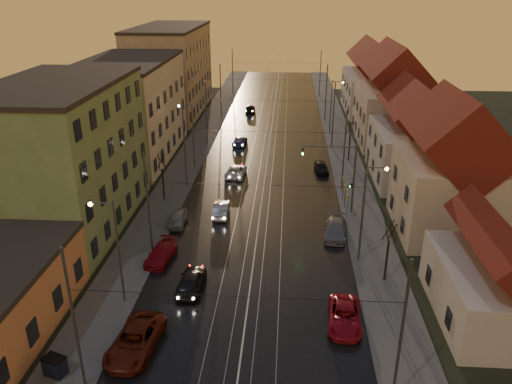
% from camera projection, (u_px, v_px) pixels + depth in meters
% --- Properties ---
extents(ground, '(160.00, 160.00, 0.00)m').
position_uv_depth(ground, '(245.00, 325.00, 33.32)').
color(ground, black).
rests_on(ground, ground).
extents(road, '(16.00, 120.00, 0.04)m').
position_uv_depth(road, '(269.00, 144.00, 70.05)').
color(road, black).
rests_on(road, ground).
extents(sidewalk_left, '(4.00, 120.00, 0.15)m').
position_uv_depth(sidewalk_left, '(199.00, 143.00, 70.63)').
color(sidewalk_left, '#4C4C4C').
rests_on(sidewalk_left, ground).
extents(sidewalk_right, '(4.00, 120.00, 0.15)m').
position_uv_depth(sidewalk_right, '(341.00, 145.00, 69.43)').
color(sidewalk_right, '#4C4C4C').
rests_on(sidewalk_right, ground).
extents(tram_rail_0, '(0.06, 120.00, 0.03)m').
position_uv_depth(tram_rail_0, '(254.00, 144.00, 70.17)').
color(tram_rail_0, gray).
rests_on(tram_rail_0, road).
extents(tram_rail_1, '(0.06, 120.00, 0.03)m').
position_uv_depth(tram_rail_1, '(264.00, 144.00, 70.08)').
color(tram_rail_1, gray).
rests_on(tram_rail_1, road).
extents(tram_rail_2, '(0.06, 120.00, 0.03)m').
position_uv_depth(tram_rail_2, '(275.00, 144.00, 69.99)').
color(tram_rail_2, gray).
rests_on(tram_rail_2, road).
extents(tram_rail_3, '(0.06, 120.00, 0.03)m').
position_uv_depth(tram_rail_3, '(285.00, 145.00, 69.91)').
color(tram_rail_3, gray).
rests_on(tram_rail_3, road).
extents(apartment_left_1, '(10.00, 18.00, 13.00)m').
position_uv_depth(apartment_left_1, '(63.00, 159.00, 44.69)').
color(apartment_left_1, '#5F7C4F').
rests_on(apartment_left_1, ground).
extents(apartment_left_2, '(10.00, 20.00, 12.00)m').
position_uv_depth(apartment_left_2, '(130.00, 111.00, 63.25)').
color(apartment_left_2, '#B7B38E').
rests_on(apartment_left_2, ground).
extents(apartment_left_3, '(10.00, 24.00, 14.00)m').
position_uv_depth(apartment_left_3, '(171.00, 71.00, 84.91)').
color(apartment_left_3, '#937A5F').
rests_on(apartment_left_3, ground).
extents(house_right_0, '(8.16, 10.20, 5.80)m').
position_uv_depth(house_right_0, '(503.00, 281.00, 33.00)').
color(house_right_0, beige).
rests_on(house_right_0, ground).
extents(house_right_1, '(8.67, 10.20, 10.80)m').
position_uv_depth(house_right_1, '(451.00, 175.00, 43.95)').
color(house_right_1, beige).
rests_on(house_right_1, ground).
extents(house_right_2, '(9.18, 12.24, 9.20)m').
position_uv_depth(house_right_2, '(416.00, 140.00, 56.20)').
color(house_right_2, beige).
rests_on(house_right_2, ground).
extents(house_right_3, '(9.18, 14.28, 11.50)m').
position_uv_depth(house_right_3, '(392.00, 101.00, 69.53)').
color(house_right_3, beige).
rests_on(house_right_3, ground).
extents(house_right_4, '(9.18, 16.32, 10.00)m').
position_uv_depth(house_right_4, '(372.00, 82.00, 86.36)').
color(house_right_4, beige).
rests_on(house_right_4, ground).
extents(catenary_pole_l_0, '(0.16, 0.16, 9.00)m').
position_uv_depth(catenary_pole_l_0, '(74.00, 321.00, 26.57)').
color(catenary_pole_l_0, '#595B60').
rests_on(catenary_pole_l_0, ground).
extents(catenary_pole_r_0, '(0.16, 0.16, 9.00)m').
position_uv_depth(catenary_pole_r_0, '(401.00, 335.00, 25.54)').
color(catenary_pole_r_0, '#595B60').
rests_on(catenary_pole_r_0, ground).
extents(catenary_pole_l_1, '(0.16, 0.16, 9.00)m').
position_uv_depth(catenary_pole_l_1, '(148.00, 205.00, 40.34)').
color(catenary_pole_l_1, '#595B60').
rests_on(catenary_pole_l_1, ground).
extents(catenary_pole_r_1, '(0.16, 0.16, 9.00)m').
position_uv_depth(catenary_pole_r_1, '(363.00, 211.00, 39.31)').
color(catenary_pole_r_1, '#595B60').
rests_on(catenary_pole_r_1, ground).
extents(catenary_pole_l_2, '(0.16, 0.16, 9.00)m').
position_uv_depth(catenary_pole_l_2, '(185.00, 148.00, 54.12)').
color(catenary_pole_l_2, '#595B60').
rests_on(catenary_pole_l_2, ground).
extents(catenary_pole_r_2, '(0.16, 0.16, 9.00)m').
position_uv_depth(catenary_pole_r_2, '(344.00, 151.00, 53.09)').
color(catenary_pole_r_2, '#595B60').
rests_on(catenary_pole_r_2, ground).
extents(catenary_pole_l_3, '(0.16, 0.16, 9.00)m').
position_uv_depth(catenary_pole_l_3, '(206.00, 114.00, 67.90)').
color(catenary_pole_l_3, '#595B60').
rests_on(catenary_pole_l_3, ground).
extents(catenary_pole_r_3, '(0.16, 0.16, 9.00)m').
position_uv_depth(catenary_pole_r_3, '(333.00, 116.00, 66.87)').
color(catenary_pole_r_3, '#595B60').
rests_on(catenary_pole_r_3, ground).
extents(catenary_pole_l_4, '(0.16, 0.16, 9.00)m').
position_uv_depth(catenary_pole_l_4, '(221.00, 91.00, 81.68)').
color(catenary_pole_l_4, '#595B60').
rests_on(catenary_pole_l_4, ground).
extents(catenary_pole_r_4, '(0.16, 0.16, 9.00)m').
position_uv_depth(catenary_pole_r_4, '(326.00, 93.00, 80.64)').
color(catenary_pole_r_4, '#595B60').
rests_on(catenary_pole_r_4, ground).
extents(catenary_pole_l_5, '(0.16, 0.16, 9.00)m').
position_uv_depth(catenary_pole_l_5, '(233.00, 73.00, 98.21)').
color(catenary_pole_l_5, '#595B60').
rests_on(catenary_pole_l_5, ground).
extents(catenary_pole_r_5, '(0.16, 0.16, 9.00)m').
position_uv_depth(catenary_pole_r_5, '(320.00, 74.00, 97.18)').
color(catenary_pole_r_5, '#595B60').
rests_on(catenary_pole_r_5, ground).
extents(street_lamp_0, '(1.75, 0.32, 8.00)m').
position_uv_depth(street_lamp_0, '(113.00, 242.00, 33.79)').
color(street_lamp_0, '#595B60').
rests_on(street_lamp_0, ground).
extents(street_lamp_1, '(1.75, 0.32, 8.00)m').
position_uv_depth(street_lamp_1, '(368.00, 201.00, 40.05)').
color(street_lamp_1, '#595B60').
rests_on(street_lamp_1, ground).
extents(street_lamp_2, '(1.75, 0.32, 8.00)m').
position_uv_depth(street_lamp_2, '(190.00, 129.00, 59.51)').
color(street_lamp_2, '#595B60').
rests_on(street_lamp_2, ground).
extents(street_lamp_3, '(1.75, 0.32, 8.00)m').
position_uv_depth(street_lamp_3, '(333.00, 102.00, 73.11)').
color(street_lamp_3, '#595B60').
rests_on(street_lamp_3, ground).
extents(traffic_light_mast, '(5.30, 0.32, 7.20)m').
position_uv_depth(traffic_light_mast, '(344.00, 170.00, 47.57)').
color(traffic_light_mast, '#595B60').
rests_on(traffic_light_mast, ground).
extents(bare_tree_0, '(1.09, 1.09, 5.11)m').
position_uv_depth(bare_tree_0, '(163.00, 178.00, 51.33)').
color(bare_tree_0, black).
rests_on(bare_tree_0, ground).
extents(bare_tree_1, '(1.09, 1.09, 5.11)m').
position_uv_depth(bare_tree_1, '(387.00, 253.00, 37.25)').
color(bare_tree_1, black).
rests_on(bare_tree_1, ground).
extents(bare_tree_2, '(1.09, 1.09, 5.11)m').
position_uv_depth(bare_tree_2, '(350.00, 142.00, 62.95)').
color(bare_tree_2, black).
rests_on(bare_tree_2, ground).
extents(driving_car_0, '(1.92, 4.42, 1.48)m').
position_uv_depth(driving_car_0, '(191.00, 281.00, 36.94)').
color(driving_car_0, black).
rests_on(driving_car_0, ground).
extents(driving_car_1, '(1.59, 4.13, 1.34)m').
position_uv_depth(driving_car_1, '(221.00, 209.00, 48.62)').
color(driving_car_1, '#99999E').
rests_on(driving_car_1, ground).
extents(driving_car_2, '(2.47, 4.64, 1.24)m').
position_uv_depth(driving_car_2, '(236.00, 171.00, 58.59)').
color(driving_car_2, silver).
rests_on(driving_car_2, ground).
extents(driving_car_3, '(2.01, 4.32, 1.22)m').
position_uv_depth(driving_car_3, '(240.00, 141.00, 69.58)').
color(driving_car_3, '#1A264E').
rests_on(driving_car_3, ground).
extents(driving_car_4, '(1.64, 3.98, 1.35)m').
position_uv_depth(driving_car_4, '(250.00, 108.00, 87.01)').
color(driving_car_4, black).
rests_on(driving_car_4, ground).
extents(parked_left_1, '(3.09, 5.66, 1.51)m').
position_uv_depth(parked_left_1, '(135.00, 340.00, 30.82)').
color(parked_left_1, '#5C1B0F').
rests_on(parked_left_1, ground).
extents(parked_left_2, '(2.27, 4.50, 1.25)m').
position_uv_depth(parked_left_2, '(161.00, 254.00, 40.85)').
color(parked_left_2, maroon).
rests_on(parked_left_2, ground).
extents(parked_left_3, '(1.51, 3.63, 1.23)m').
position_uv_depth(parked_left_3, '(178.00, 218.00, 46.90)').
color(parked_left_3, '#A6A5AA').
rests_on(parked_left_3, ground).
extents(parked_right_0, '(2.53, 4.85, 1.31)m').
position_uv_depth(parked_right_0, '(345.00, 316.00, 33.16)').
color(parked_right_0, '#A81024').
rests_on(parked_right_0, ground).
extents(parked_right_1, '(2.48, 4.82, 1.34)m').
position_uv_depth(parked_right_1, '(336.00, 229.00, 44.76)').
color(parked_right_1, gray).
rests_on(parked_right_1, ground).
extents(parked_right_2, '(1.80, 3.79, 1.25)m').
position_uv_depth(parked_right_2, '(321.00, 167.00, 59.69)').
color(parked_right_2, black).
rests_on(parked_right_2, ground).
extents(dumpster, '(1.40, 1.16, 1.10)m').
position_uv_depth(dumpster, '(55.00, 366.00, 28.79)').
color(dumpster, black).
rests_on(dumpster, sidewalk_left).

